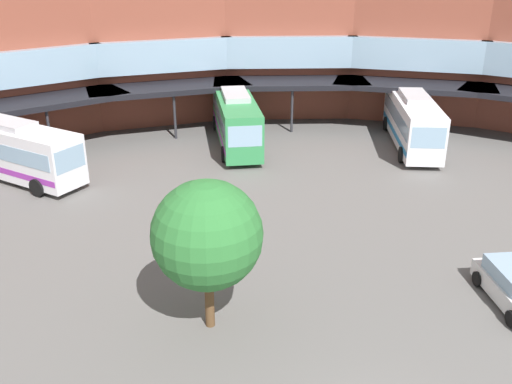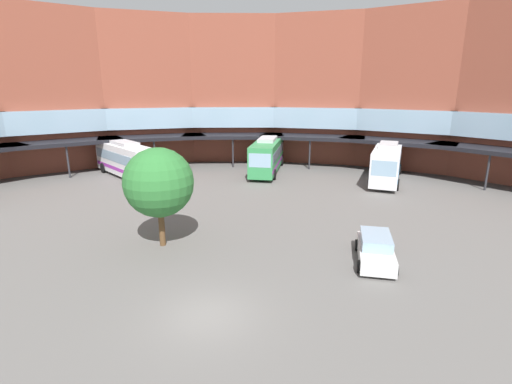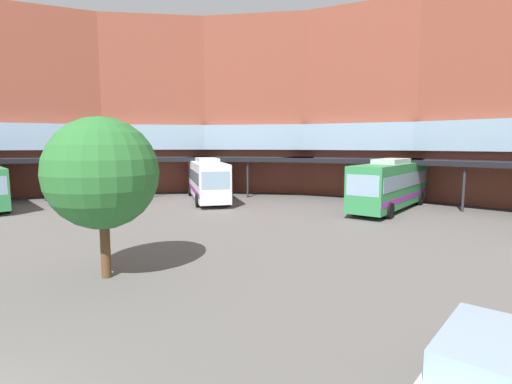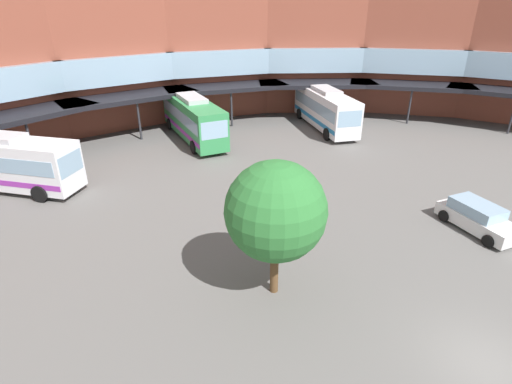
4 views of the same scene
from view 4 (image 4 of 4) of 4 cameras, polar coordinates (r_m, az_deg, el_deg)
ground_plane at (r=17.23m, az=30.13°, el=-20.62°), size 125.62×125.62×0.00m
station_building at (r=33.52m, az=-15.48°, el=19.59°), size 79.90×34.41×17.77m
bus_0 at (r=40.43m, az=9.80°, el=11.67°), size 6.46×10.94×3.89m
bus_1 at (r=31.21m, az=-32.47°, el=3.66°), size 8.72×9.67×3.79m
bus_3 at (r=36.95m, az=-8.94°, el=10.42°), size 4.56×11.44×3.90m
parked_car at (r=25.14m, az=28.99°, el=-3.18°), size 2.78×4.70×1.53m
plaza_tree at (r=15.90m, az=2.81°, el=-2.76°), size 4.13×4.13×6.03m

